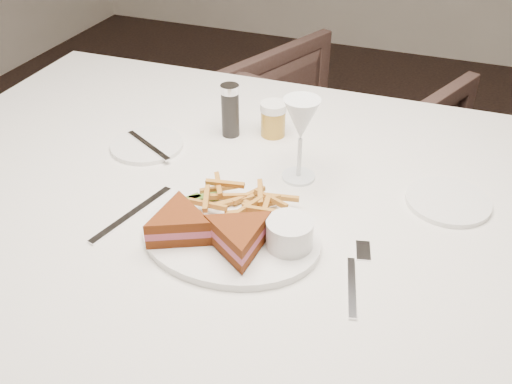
{
  "coord_description": "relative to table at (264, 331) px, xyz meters",
  "views": [
    {
      "loc": [
        0.09,
        -1.21,
        1.39
      ],
      "look_at": [
        -0.21,
        -0.42,
        0.8
      ],
      "focal_mm": 40.0,
      "sensor_mm": 36.0,
      "label": 1
    }
  ],
  "objects": [
    {
      "name": "table",
      "position": [
        0.0,
        0.0,
        0.0
      ],
      "size": [
        1.64,
        1.11,
        0.75
      ],
      "primitive_type": "cube",
      "rotation": [
        0.0,
        0.0,
        0.02
      ],
      "color": "silver",
      "rests_on": "ground"
    },
    {
      "name": "chair_far",
      "position": [
        -0.07,
        0.95,
        -0.03
      ],
      "size": [
        0.87,
        0.85,
        0.7
      ],
      "primitive_type": "imported",
      "rotation": [
        0.0,
        0.0,
        2.75
      ],
      "color": "#48322C",
      "rests_on": "ground"
    },
    {
      "name": "table_setting",
      "position": [
        -0.01,
        -0.05,
        0.41
      ],
      "size": [
        0.81,
        0.62,
        0.18
      ],
      "color": "white",
      "rests_on": "table"
    },
    {
      "name": "ground",
      "position": [
        0.21,
        0.37,
        -0.38
      ],
      "size": [
        5.0,
        5.0,
        0.0
      ],
      "primitive_type": "plane",
      "color": "black",
      "rests_on": "ground"
    }
  ]
}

